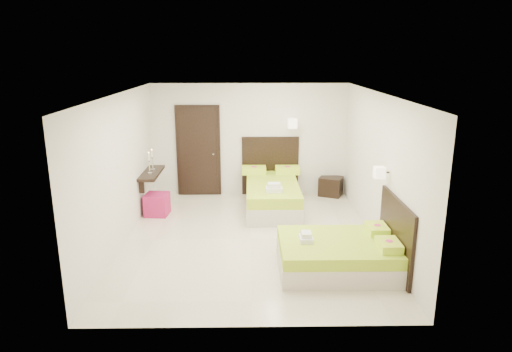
{
  "coord_description": "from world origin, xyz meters",
  "views": [
    {
      "loc": [
        -0.03,
        -7.68,
        3.27
      ],
      "look_at": [
        0.1,
        0.3,
        1.1
      ],
      "focal_mm": 32.0,
      "sensor_mm": 36.0,
      "label": 1
    }
  ],
  "objects_px": {
    "nightstand": "(331,186)",
    "ottoman": "(157,204)",
    "bed_single": "(272,193)",
    "bed_double": "(343,253)"
  },
  "relations": [
    {
      "from": "bed_single",
      "to": "nightstand",
      "type": "height_order",
      "value": "bed_single"
    },
    {
      "from": "bed_single",
      "to": "nightstand",
      "type": "distance_m",
      "value": 1.66
    },
    {
      "from": "nightstand",
      "to": "ottoman",
      "type": "xyz_separation_m",
      "value": [
        -3.83,
        -1.28,
        0.0
      ]
    },
    {
      "from": "bed_single",
      "to": "ottoman",
      "type": "height_order",
      "value": "bed_single"
    },
    {
      "from": "bed_single",
      "to": "ottoman",
      "type": "distance_m",
      "value": 2.45
    },
    {
      "from": "bed_double",
      "to": "bed_single",
      "type": "bearing_deg",
      "value": 107.8
    },
    {
      "from": "bed_single",
      "to": "nightstand",
      "type": "xyz_separation_m",
      "value": [
        1.42,
        0.84,
        -0.11
      ]
    },
    {
      "from": "nightstand",
      "to": "ottoman",
      "type": "distance_m",
      "value": 4.04
    },
    {
      "from": "bed_single",
      "to": "bed_double",
      "type": "bearing_deg",
      "value": -72.2
    },
    {
      "from": "bed_single",
      "to": "nightstand",
      "type": "bearing_deg",
      "value": 30.56
    }
  ]
}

